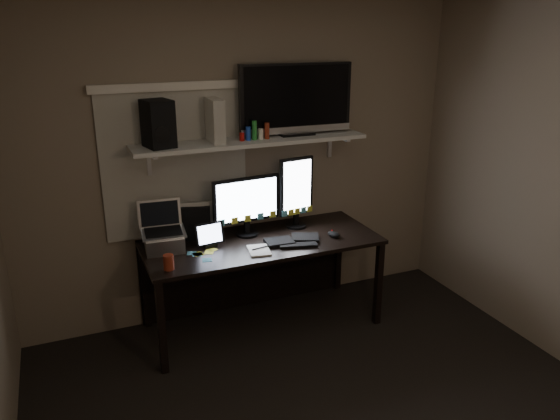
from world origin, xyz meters
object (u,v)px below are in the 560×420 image
desk (256,256)px  cup (169,262)px  monitor_portrait (296,192)px  tablet (209,235)px  speaker (158,124)px  tv (296,100)px  monitor_landscape (247,206)px  keyboard (292,240)px  game_console (215,120)px  laptop (163,228)px  mouse (334,234)px

desk → cup: bearing=-154.6°
monitor_portrait → tablet: monitor_portrait is taller
speaker → desk: bearing=-17.7°
tv → speaker: (-1.07, -0.04, -0.11)m
desk → cup: (-0.76, -0.36, 0.23)m
monitor_landscape → keyboard: 0.44m
monitor_portrait → game_console: (-0.64, 0.04, 0.61)m
monitor_portrait → game_console: game_console is taller
laptop → speaker: bearing=75.2°
desk → monitor_landscape: bearing=156.5°
laptop → game_console: (0.45, 0.12, 0.73)m
cup → speaker: 0.97m
speaker → tv: bearing=-9.8°
cup → game_console: game_console is taller
monitor_landscape → speaker: 0.92m
speaker → game_console: bearing=-8.9°
monitor_portrait → speaker: 1.23m
desk → mouse: bearing=-26.2°
monitor_landscape → mouse: monitor_landscape is taller
keyboard → game_console: (-0.49, 0.32, 0.90)m
monitor_portrait → mouse: (0.18, -0.32, -0.27)m
mouse → speaker: size_ratio=0.35×
laptop → mouse: bearing=-5.8°
speaker → tablet: bearing=-40.7°
game_console → speaker: 0.42m
cup → desk: bearing=25.4°
desk → monitor_portrait: monitor_portrait is taller
keyboard → tablet: 0.63m
keyboard → speaker: (-0.90, 0.30, 0.90)m
desk → tv: (0.38, 0.11, 1.20)m
desk → game_console: 1.12m
tablet → game_console: 0.84m
monitor_landscape → mouse: bearing=-30.9°
monitor_portrait → monitor_landscape: bearing=175.5°
monitor_portrait → cup: monitor_portrait is taller
tv → game_console: size_ratio=2.87×
cup → tv: (1.15, 0.47, 0.97)m
monitor_landscape → laptop: (-0.66, -0.06, -0.06)m
keyboard → game_console: size_ratio=1.36×
laptop → tablet: bearing=-5.1°
tablet → cup: bearing=-149.3°
monitor_landscape → mouse: (0.61, -0.30, -0.22)m
monitor_landscape → tablet: size_ratio=2.51×
monitor_landscape → tv: tv is taller
tablet → laptop: (-0.33, 0.06, 0.08)m
monitor_landscape → cup: bearing=-155.7°
monitor_portrait → cup: size_ratio=5.62×
mouse → cup: cup is taller
tv → game_console: tv is taller
monitor_portrait → laptop: size_ratio=1.68×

